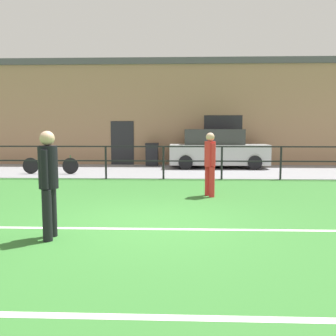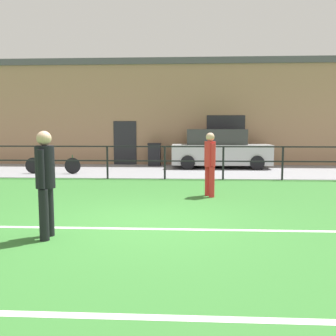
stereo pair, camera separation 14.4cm
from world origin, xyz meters
name	(u,v)px [view 1 (the left image)]	position (x,y,z in m)	size (l,w,h in m)	color
ground	(147,225)	(0.00, 0.00, -0.02)	(60.00, 44.00, 0.04)	#33702D
field_line_touchline	(145,229)	(0.00, -0.33, 0.00)	(36.00, 0.11, 0.00)	white
field_line_hash	(114,317)	(0.00, -3.31, 0.00)	(36.00, 0.11, 0.00)	white
pavement_strip	(166,171)	(0.00, 8.50, 0.01)	(48.00, 5.00, 0.02)	gray
perimeter_fence	(163,158)	(0.00, 6.00, 0.75)	(36.07, 0.07, 1.15)	black
clubhouse_facade	(169,113)	(0.00, 12.20, 2.54)	(28.00, 2.56, 5.06)	#A37A5B
player_goalkeeper	(48,178)	(-1.45, -0.94, 0.97)	(0.30, 0.47, 1.70)	black
player_striker	(210,160)	(1.35, 2.83, 0.93)	(0.29, 0.42, 1.64)	red
parked_car_red	(217,150)	(2.19, 9.70, 0.82)	(4.27, 1.77, 1.69)	#B7B7BC
bicycle_parked_0	(50,165)	(-4.39, 7.20, 0.34)	(2.15, 0.04, 0.72)	black
trash_bin_0	(152,154)	(-0.75, 10.39, 0.55)	(0.60, 0.51, 1.06)	black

